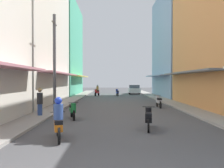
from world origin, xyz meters
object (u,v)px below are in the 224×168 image
at_px(motorbike_silver, 159,101).
at_px(motorbike_black, 148,118).
at_px(parked_car, 134,89).
at_px(utility_pole, 54,63).
at_px(motorbike_blue, 117,92).
at_px(motorbike_green, 73,110).
at_px(pedestrian_crossing, 40,100).
at_px(motorbike_red, 97,91).
at_px(motorbike_orange, 58,121).

relative_size(motorbike_silver, motorbike_black, 1.01).
bearing_deg(motorbike_black, parked_car, 85.67).
distance_m(motorbike_black, utility_pole, 8.09).
xyz_separation_m(motorbike_blue, parked_car, (2.83, 4.96, 0.24)).
relative_size(motorbike_green, motorbike_blue, 0.98).
bearing_deg(motorbike_black, motorbike_silver, 75.62).
distance_m(motorbike_black, pedestrian_crossing, 6.80).
bearing_deg(motorbike_red, motorbike_blue, -5.87).
relative_size(motorbike_silver, parked_car, 0.43).
bearing_deg(motorbike_blue, parked_car, 60.30).
xyz_separation_m(motorbike_red, motorbike_black, (3.59, -22.67, -0.20)).
bearing_deg(motorbike_blue, motorbike_red, 174.13).
bearing_deg(motorbike_green, motorbike_black, -36.61).
xyz_separation_m(motorbike_red, utility_pole, (-1.83, -17.38, 2.65)).
height_order(motorbike_orange, motorbike_blue, motorbike_orange).
bearing_deg(motorbike_blue, motorbike_black, -88.05).
bearing_deg(pedestrian_crossing, motorbike_blue, 74.96).
height_order(motorbike_black, parked_car, parked_car).
distance_m(motorbike_orange, motorbike_red, 24.53).
height_order(motorbike_green, motorbike_silver, same).
height_order(motorbike_green, motorbike_black, same).
xyz_separation_m(pedestrian_crossing, utility_pole, (0.43, 1.85, 2.36)).
distance_m(motorbike_red, pedestrian_crossing, 19.36).
height_order(motorbike_orange, motorbike_green, motorbike_orange).
distance_m(motorbike_silver, motorbike_red, 15.35).
distance_m(motorbike_red, motorbike_black, 22.95).
xyz_separation_m(motorbike_green, motorbike_red, (0.23, 19.83, 0.20)).
relative_size(motorbike_silver, utility_pole, 0.28).
bearing_deg(motorbike_green, motorbike_red, 89.33).
bearing_deg(motorbike_red, motorbike_silver, -67.97).
bearing_deg(parked_car, motorbike_silver, -89.71).
bearing_deg(motorbike_blue, motorbike_silver, -78.15).
distance_m(motorbike_green, motorbike_black, 4.76).
bearing_deg(motorbike_black, utility_pole, 135.69).
distance_m(motorbike_orange, motorbike_blue, 24.40).
xyz_separation_m(motorbike_red, pedestrian_crossing, (-2.26, -19.23, 0.29)).
bearing_deg(pedestrian_crossing, motorbike_silver, 31.96).
height_order(motorbike_orange, motorbike_black, motorbike_orange).
height_order(parked_car, utility_pole, utility_pole).
xyz_separation_m(motorbike_black, parked_car, (2.07, 27.33, 0.24)).
relative_size(motorbike_blue, utility_pole, 0.28).
relative_size(motorbike_silver, motorbike_blue, 1.00).
relative_size(motorbike_orange, pedestrian_crossing, 1.01).
bearing_deg(motorbike_green, utility_pole, 123.07).
bearing_deg(motorbike_silver, utility_pole, -157.46).
bearing_deg(utility_pole, motorbike_orange, -75.63).
bearing_deg(motorbike_green, motorbike_blue, 81.08).
bearing_deg(motorbike_orange, motorbike_red, 90.01).
bearing_deg(utility_pole, motorbike_red, 83.99).
xyz_separation_m(motorbike_orange, utility_pole, (-1.83, 7.15, 2.65)).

